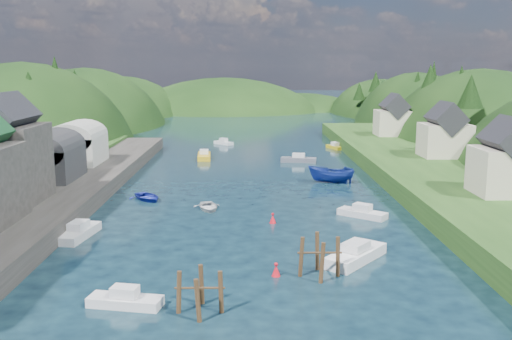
{
  "coord_description": "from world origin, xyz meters",
  "views": [
    {
      "loc": [
        -0.8,
        -37.79,
        16.01
      ],
      "look_at": [
        0.0,
        28.0,
        4.0
      ],
      "focal_mm": 40.0,
      "sensor_mm": 36.0,
      "label": 1
    }
  ],
  "objects_px": {
    "piling_cluster_near": "(200,296)",
    "channel_buoy_far": "(273,219)",
    "channel_buoy_near": "(276,270)",
    "piling_cluster_far": "(319,260)"
  },
  "relations": [
    {
      "from": "channel_buoy_near",
      "to": "piling_cluster_near",
      "type": "bearing_deg",
      "value": -128.98
    },
    {
      "from": "piling_cluster_near",
      "to": "channel_buoy_far",
      "type": "relative_size",
      "value": 3.13
    },
    {
      "from": "piling_cluster_far",
      "to": "channel_buoy_near",
      "type": "distance_m",
      "value": 3.45
    },
    {
      "from": "piling_cluster_near",
      "to": "piling_cluster_far",
      "type": "bearing_deg",
      "value": 37.08
    },
    {
      "from": "piling_cluster_near",
      "to": "channel_buoy_near",
      "type": "relative_size",
      "value": 3.13
    },
    {
      "from": "piling_cluster_near",
      "to": "piling_cluster_far",
      "type": "xyz_separation_m",
      "value": [
        8.66,
        6.54,
        0.14
      ]
    },
    {
      "from": "channel_buoy_near",
      "to": "channel_buoy_far",
      "type": "height_order",
      "value": "same"
    },
    {
      "from": "piling_cluster_near",
      "to": "channel_buoy_far",
      "type": "bearing_deg",
      "value": 75.33
    },
    {
      "from": "piling_cluster_near",
      "to": "channel_buoy_far",
      "type": "xyz_separation_m",
      "value": [
        5.68,
        21.7,
        -0.68
      ]
    },
    {
      "from": "channel_buoy_near",
      "to": "channel_buoy_far",
      "type": "bearing_deg",
      "value": 88.62
    }
  ]
}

